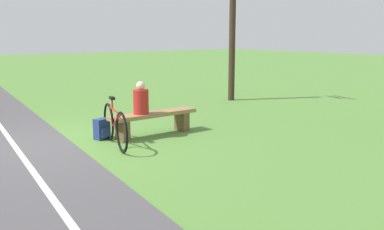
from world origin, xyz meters
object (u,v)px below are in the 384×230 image
object	(u,v)px
person_seated	(141,100)
tree_mid_field	(234,33)
bench	(153,119)
bicycle	(115,126)
backpack	(102,129)

from	to	relation	value
person_seated	tree_mid_field	xyz separation A→B (m)	(-4.92, -2.74, 1.37)
bench	person_seated	size ratio (longest dim) A/B	2.99
tree_mid_field	person_seated	bearing A→B (deg)	29.12
person_seated	tree_mid_field	distance (m)	5.80
person_seated	bicycle	xyz separation A→B (m)	(0.76, 0.32, -0.38)
bench	tree_mid_field	world-z (taller)	tree_mid_field
person_seated	bicycle	distance (m)	0.91
person_seated	bicycle	bearing A→B (deg)	20.73
bench	tree_mid_field	distance (m)	5.66
bench	bicycle	distance (m)	1.11
tree_mid_field	bench	bearing A→B (deg)	30.55
person_seated	backpack	world-z (taller)	person_seated
backpack	tree_mid_field	xyz separation A→B (m)	(-5.65, -2.41, 1.94)
person_seated	bicycle	size ratio (longest dim) A/B	0.38
bicycle	backpack	world-z (taller)	bicycle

